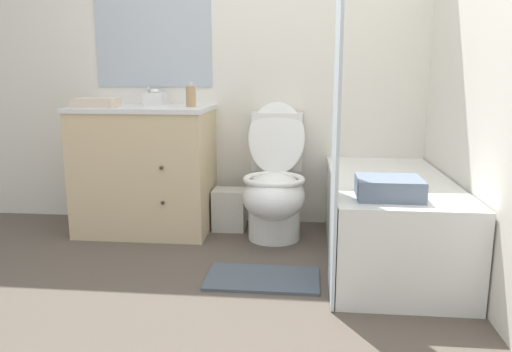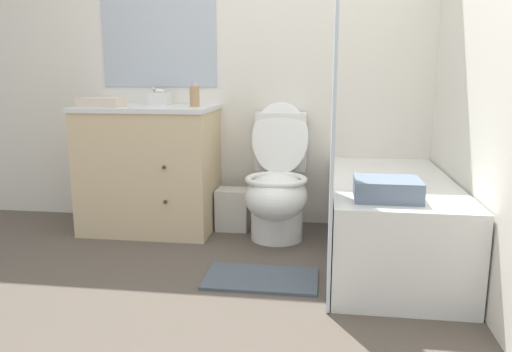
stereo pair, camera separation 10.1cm
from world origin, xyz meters
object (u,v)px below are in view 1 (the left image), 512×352
(toilet, at_px, (275,187))
(wastebasket, at_px, (229,209))
(soap_dispenser, at_px, (191,96))
(bath_towel_folded, at_px, (389,188))
(bath_mat, at_px, (263,278))
(bathtub, at_px, (388,219))
(vanity_cabinet, at_px, (146,168))
(tissue_box, at_px, (155,99))
(sink_faucet, at_px, (152,99))
(hand_towel_folded, at_px, (96,103))

(toilet, distance_m, wastebasket, 0.40)
(soap_dispenser, distance_m, bath_towel_folded, 1.49)
(bath_mat, bearing_deg, bathtub, 28.38)
(vanity_cabinet, relative_size, soap_dispenser, 5.52)
(tissue_box, relative_size, soap_dispenser, 0.83)
(bath_mat, bearing_deg, soap_dispenser, 125.42)
(sink_faucet, distance_m, tissue_box, 0.10)
(bath_towel_folded, relative_size, bath_mat, 0.51)
(wastebasket, height_order, bath_towel_folded, bath_towel_folded)
(soap_dispenser, bearing_deg, hand_towel_folded, -170.68)
(soap_dispenser, distance_m, bath_mat, 1.31)
(toilet, height_order, bath_mat, toilet)
(bath_towel_folded, bearing_deg, tissue_box, 145.21)
(sink_faucet, xyz_separation_m, hand_towel_folded, (-0.27, -0.33, -0.01))
(soap_dispenser, height_order, hand_towel_folded, soap_dispenser)
(vanity_cabinet, bearing_deg, hand_towel_folded, -154.93)
(vanity_cabinet, height_order, hand_towel_folded, hand_towel_folded)
(tissue_box, bearing_deg, wastebasket, -6.33)
(vanity_cabinet, distance_m, hand_towel_folded, 0.54)
(bath_towel_folded, bearing_deg, wastebasket, 134.37)
(sink_faucet, height_order, bathtub, sink_faucet)
(wastebasket, distance_m, tissue_box, 0.92)
(wastebasket, relative_size, bath_towel_folded, 0.93)
(wastebasket, xyz_separation_m, bath_towel_folded, (0.92, -0.94, 0.39))
(hand_towel_folded, xyz_separation_m, bath_towel_folded, (1.75, -0.76, -0.35))
(vanity_cabinet, relative_size, hand_towel_folded, 3.23)
(soap_dispenser, relative_size, bath_towel_folded, 0.53)
(toilet, relative_size, bath_towel_folded, 2.90)
(bath_mat, bearing_deg, sink_faucet, 131.37)
(toilet, bearing_deg, bath_mat, -91.08)
(wastebasket, bearing_deg, bath_towel_folded, -45.63)
(vanity_cabinet, bearing_deg, bathtub, -14.82)
(wastebasket, xyz_separation_m, soap_dispenser, (-0.23, -0.09, 0.78))
(bathtub, height_order, bath_mat, bathtub)
(soap_dispenser, height_order, bath_towel_folded, soap_dispenser)
(wastebasket, distance_m, bath_towel_folded, 1.38)
(toilet, xyz_separation_m, soap_dispenser, (-0.56, 0.05, 0.59))
(bathtub, xyz_separation_m, hand_towel_folded, (-1.84, 0.29, 0.64))
(toilet, bearing_deg, soap_dispenser, 174.75)
(wastebasket, xyz_separation_m, tissue_box, (-0.52, 0.06, 0.76))
(tissue_box, xyz_separation_m, hand_towel_folded, (-0.32, -0.24, -0.02))
(sink_faucet, distance_m, toilet, 1.08)
(tissue_box, height_order, soap_dispenser, soap_dispenser)
(sink_faucet, distance_m, hand_towel_folded, 0.43)
(soap_dispenser, height_order, bath_mat, soap_dispenser)
(hand_towel_folded, height_order, bath_mat, hand_towel_folded)
(tissue_box, xyz_separation_m, soap_dispenser, (0.29, -0.14, 0.03))
(sink_faucet, bearing_deg, vanity_cabinet, -90.00)
(hand_towel_folded, bearing_deg, sink_faucet, 50.73)
(wastebasket, bearing_deg, toilet, -23.12)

